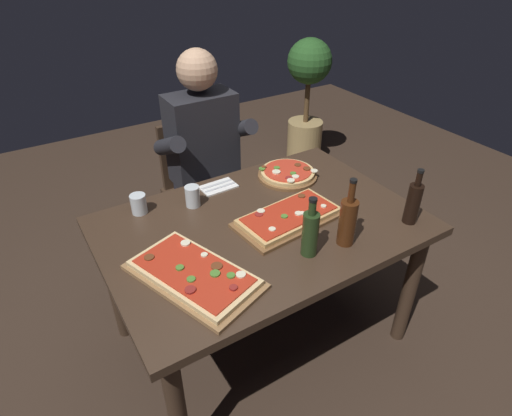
# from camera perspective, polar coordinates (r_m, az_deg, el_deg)

# --- Properties ---
(ground_plane) EXTENTS (6.40, 6.40, 0.00)m
(ground_plane) POSITION_cam_1_polar(r_m,az_deg,el_deg) (2.41, 0.66, -16.45)
(ground_plane) COLOR #38281E
(dining_table) EXTENTS (1.40, 0.96, 0.74)m
(dining_table) POSITION_cam_1_polar(r_m,az_deg,el_deg) (1.96, 0.77, -4.23)
(dining_table) COLOR #3D2B1E
(dining_table) RESTS_ON ground_plane
(pizza_rectangular_front) EXTENTS (0.51, 0.30, 0.05)m
(pizza_rectangular_front) POSITION_cam_1_polar(r_m,az_deg,el_deg) (1.91, 4.45, -1.21)
(pizza_rectangular_front) COLOR brown
(pizza_rectangular_front) RESTS_ON dining_table
(pizza_rectangular_left) EXTENTS (0.44, 0.58, 0.05)m
(pizza_rectangular_left) POSITION_cam_1_polar(r_m,az_deg,el_deg) (1.63, -8.36, -8.77)
(pizza_rectangular_left) COLOR olive
(pizza_rectangular_left) RESTS_ON dining_table
(pizza_round_far) EXTENTS (0.31, 0.31, 0.05)m
(pizza_round_far) POSITION_cam_1_polar(r_m,az_deg,el_deg) (2.25, 4.26, 4.62)
(pizza_round_far) COLOR brown
(pizza_round_far) RESTS_ON dining_table
(wine_bottle_dark) EXTENTS (0.07, 0.07, 0.26)m
(wine_bottle_dark) POSITION_cam_1_polar(r_m,az_deg,el_deg) (1.68, 7.30, -3.26)
(wine_bottle_dark) COLOR #233819
(wine_bottle_dark) RESTS_ON dining_table
(oil_bottle_amber) EXTENTS (0.07, 0.07, 0.30)m
(oil_bottle_amber) POSITION_cam_1_polar(r_m,az_deg,el_deg) (1.76, 12.20, -1.68)
(oil_bottle_amber) COLOR #47230F
(oil_bottle_amber) RESTS_ON dining_table
(vinegar_bottle_green) EXTENTS (0.06, 0.06, 0.26)m
(vinegar_bottle_green) POSITION_cam_1_polar(r_m,az_deg,el_deg) (1.98, 20.36, 0.73)
(vinegar_bottle_green) COLOR black
(vinegar_bottle_green) RESTS_ON dining_table
(tumbler_near_camera) EXTENTS (0.07, 0.07, 0.09)m
(tumbler_near_camera) POSITION_cam_1_polar(r_m,az_deg,el_deg) (2.02, -15.45, 0.39)
(tumbler_near_camera) COLOR silver
(tumbler_near_camera) RESTS_ON dining_table
(tumbler_far_side) EXTENTS (0.07, 0.07, 0.10)m
(tumbler_far_side) POSITION_cam_1_polar(r_m,az_deg,el_deg) (2.01, -8.51, 1.57)
(tumbler_far_side) COLOR silver
(tumbler_far_side) RESTS_ON dining_table
(napkin_cutlery_set) EXTENTS (0.18, 0.12, 0.01)m
(napkin_cutlery_set) POSITION_cam_1_polar(r_m,az_deg,el_deg) (2.17, -5.06, 2.87)
(napkin_cutlery_set) COLOR white
(napkin_cutlery_set) RESTS_ON dining_table
(diner_chair) EXTENTS (0.44, 0.44, 0.87)m
(diner_chair) POSITION_cam_1_polar(r_m,az_deg,el_deg) (2.71, -7.43, 3.18)
(diner_chair) COLOR #3D2B1E
(diner_chair) RESTS_ON ground_plane
(seated_diner) EXTENTS (0.53, 0.41, 1.33)m
(seated_diner) POSITION_cam_1_polar(r_m,az_deg,el_deg) (2.50, -6.65, 7.08)
(seated_diner) COLOR #23232D
(seated_diner) RESTS_ON ground_plane
(potted_plant_corner) EXTENTS (0.37, 0.37, 1.10)m
(potted_plant_corner) POSITION_cam_1_polar(r_m,az_deg,el_deg) (3.85, 6.89, 14.56)
(potted_plant_corner) COLOR tan
(potted_plant_corner) RESTS_ON ground_plane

